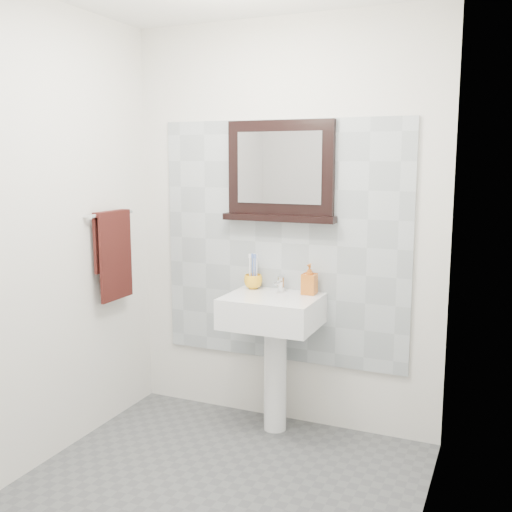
{
  "coord_description": "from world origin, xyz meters",
  "views": [
    {
      "loc": [
        1.31,
        -2.35,
        1.66
      ],
      "look_at": [
        0.06,
        0.55,
        1.15
      ],
      "focal_mm": 42.0,
      "sensor_mm": 36.0,
      "label": 1
    }
  ],
  "objects_px": {
    "toothbrush_cup": "(253,282)",
    "soap_dispenser": "(309,279)",
    "pedestal_sink": "(273,326)",
    "hand_towel": "(113,248)",
    "framed_mirror": "(280,173)"
  },
  "relations": [
    {
      "from": "toothbrush_cup",
      "to": "soap_dispenser",
      "type": "distance_m",
      "value": 0.38
    },
    {
      "from": "pedestal_sink",
      "to": "soap_dispenser",
      "type": "xyz_separation_m",
      "value": [
        0.19,
        0.13,
        0.28
      ]
    },
    {
      "from": "toothbrush_cup",
      "to": "hand_towel",
      "type": "bearing_deg",
      "value": -154.6
    },
    {
      "from": "pedestal_sink",
      "to": "toothbrush_cup",
      "type": "distance_m",
      "value": 0.33
    },
    {
      "from": "framed_mirror",
      "to": "hand_towel",
      "type": "height_order",
      "value": "framed_mirror"
    },
    {
      "from": "toothbrush_cup",
      "to": "hand_towel",
      "type": "distance_m",
      "value": 0.89
    },
    {
      "from": "framed_mirror",
      "to": "hand_towel",
      "type": "bearing_deg",
      "value": -155.92
    },
    {
      "from": "toothbrush_cup",
      "to": "pedestal_sink",
      "type": "bearing_deg",
      "value": -36.18
    },
    {
      "from": "pedestal_sink",
      "to": "soap_dispenser",
      "type": "bearing_deg",
      "value": 34.44
    },
    {
      "from": "framed_mirror",
      "to": "pedestal_sink",
      "type": "bearing_deg",
      "value": -81.25
    },
    {
      "from": "framed_mirror",
      "to": "hand_towel",
      "type": "distance_m",
      "value": 1.12
    },
    {
      "from": "hand_towel",
      "to": "framed_mirror",
      "type": "bearing_deg",
      "value": 24.08
    },
    {
      "from": "pedestal_sink",
      "to": "toothbrush_cup",
      "type": "bearing_deg",
      "value": 143.82
    },
    {
      "from": "soap_dispenser",
      "to": "framed_mirror",
      "type": "distance_m",
      "value": 0.66
    },
    {
      "from": "hand_towel",
      "to": "soap_dispenser",
      "type": "bearing_deg",
      "value": 17.33
    }
  ]
}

